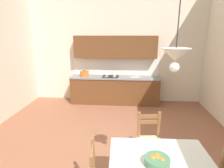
{
  "coord_description": "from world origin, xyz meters",
  "views": [
    {
      "loc": [
        0.41,
        -2.99,
        2.26
      ],
      "look_at": [
        0.07,
        0.97,
        1.18
      ],
      "focal_mm": 29.82,
      "sensor_mm": 36.0,
      "label": 1
    }
  ],
  "objects_px": {
    "kitchen_cabinetry": "(115,78)",
    "fruit_bowl": "(157,160)",
    "dining_chair_kitchen_side": "(150,141)",
    "pendant_lamp": "(176,55)"
  },
  "relations": [
    {
      "from": "dining_chair_kitchen_side",
      "to": "fruit_bowl",
      "type": "relative_size",
      "value": 3.1
    },
    {
      "from": "pendant_lamp",
      "to": "fruit_bowl",
      "type": "bearing_deg",
      "value": -129.54
    },
    {
      "from": "dining_chair_kitchen_side",
      "to": "kitchen_cabinetry",
      "type": "bearing_deg",
      "value": 105.39
    },
    {
      "from": "kitchen_cabinetry",
      "to": "dining_chair_kitchen_side",
      "type": "xyz_separation_m",
      "value": [
        0.83,
        -3.03,
        -0.41
      ]
    },
    {
      "from": "dining_chair_kitchen_side",
      "to": "fruit_bowl",
      "type": "xyz_separation_m",
      "value": [
        -0.05,
        -1.01,
        0.37
      ]
    },
    {
      "from": "kitchen_cabinetry",
      "to": "fruit_bowl",
      "type": "bearing_deg",
      "value": -78.95
    },
    {
      "from": "dining_chair_kitchen_side",
      "to": "pendant_lamp",
      "type": "relative_size",
      "value": 1.16
    },
    {
      "from": "kitchen_cabinetry",
      "to": "fruit_bowl",
      "type": "distance_m",
      "value": 4.11
    },
    {
      "from": "fruit_bowl",
      "to": "pendant_lamp",
      "type": "bearing_deg",
      "value": 50.46
    },
    {
      "from": "dining_chair_kitchen_side",
      "to": "pendant_lamp",
      "type": "height_order",
      "value": "pendant_lamp"
    }
  ]
}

